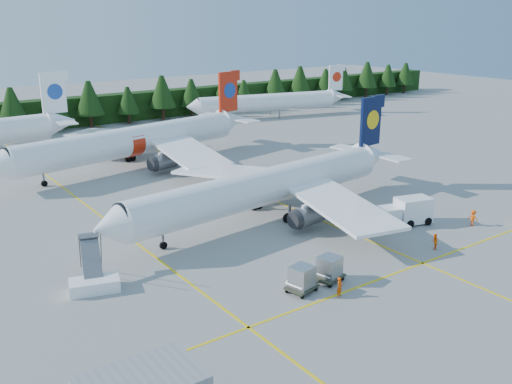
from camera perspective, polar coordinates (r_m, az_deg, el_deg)
ground at (r=55.95m, az=7.64°, el=-6.47°), size 320.00×320.00×0.00m
taxi_stripe_a at (r=64.97m, az=-13.92°, el=-3.40°), size 0.25×120.00×0.01m
taxi_stripe_b at (r=74.00m, az=0.56°, el=-0.33°), size 0.25×120.00×0.01m
taxi_stripe_cross at (r=52.16m, az=12.15°, el=-8.56°), size 80.00×0.25×0.01m
treeline_hedge at (r=125.77m, az=-18.72°, el=7.51°), size 220.00×4.00×6.00m
airliner_navy at (r=64.10m, az=0.23°, el=0.30°), size 41.88×34.29×12.19m
airliner_red at (r=88.69m, az=-12.77°, el=4.84°), size 44.42×36.20×13.04m
airliner_far_right at (r=130.61m, az=0.70°, el=8.97°), size 37.97×11.32×11.18m
airstairs at (r=50.90m, az=-15.90°, el=-8.53°), size 4.56×6.19×3.71m
service_truck at (r=65.41m, az=14.61°, el=-1.94°), size 6.56×3.75×2.99m
uld_pair at (r=49.53m, az=6.01°, el=-8.01°), size 6.15×2.65×1.94m
crew_a at (r=48.32m, az=8.37°, el=-9.38°), size 0.73×0.59×1.73m
crew_b at (r=59.68m, az=17.41°, el=-4.76°), size 0.99×0.92×1.62m
crew_c at (r=67.60m, az=20.87°, el=-2.43°), size 0.66×0.84×1.80m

